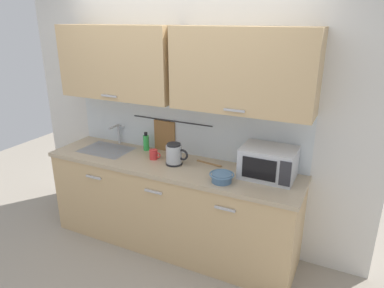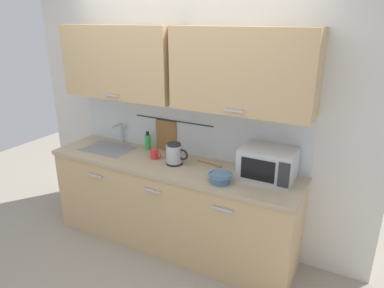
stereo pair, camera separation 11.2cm
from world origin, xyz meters
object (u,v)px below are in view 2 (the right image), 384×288
(mug_near_sink, at_px, (155,154))
(microwave, at_px, (268,164))
(dish_soap_bottle, at_px, (148,142))
(mixing_bowl, at_px, (220,178))
(wooden_spoon, at_px, (213,164))
(electric_kettle, at_px, (175,154))

(mug_near_sink, bearing_deg, microwave, 4.50)
(microwave, distance_m, dish_soap_bottle, 1.32)
(mixing_bowl, bearing_deg, dish_soap_bottle, 159.96)
(mixing_bowl, height_order, wooden_spoon, mixing_bowl)
(dish_soap_bottle, relative_size, wooden_spoon, 0.71)
(mug_near_sink, relative_size, mixing_bowl, 0.56)
(dish_soap_bottle, bearing_deg, mug_near_sink, -41.31)
(mixing_bowl, bearing_deg, mug_near_sink, 166.95)
(mixing_bowl, xyz_separation_m, wooden_spoon, (-0.21, 0.31, -0.04))
(microwave, distance_m, electric_kettle, 0.87)
(microwave, distance_m, mixing_bowl, 0.43)
(microwave, relative_size, wooden_spoon, 1.66)
(wooden_spoon, bearing_deg, mixing_bowl, -54.95)
(wooden_spoon, bearing_deg, electric_kettle, -155.89)
(microwave, xyz_separation_m, mug_near_sink, (-1.11, -0.09, -0.09))
(microwave, bearing_deg, mixing_bowl, -140.13)
(wooden_spoon, bearing_deg, mug_near_sink, -167.90)
(mug_near_sink, height_order, wooden_spoon, mug_near_sink)
(mug_near_sink, bearing_deg, dish_soap_bottle, 138.69)
(dish_soap_bottle, height_order, mug_near_sink, dish_soap_bottle)
(dish_soap_bottle, distance_m, mixing_bowl, 1.05)
(mug_near_sink, relative_size, wooden_spoon, 0.43)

